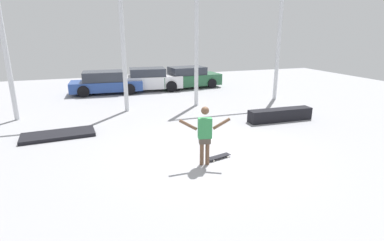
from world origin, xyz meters
TOP-DOWN VIEW (x-y plane):
  - ground_plane at (0.00, 0.00)m, footprint 36.00×36.00m
  - skateboarder at (-0.42, -0.74)m, footprint 1.42×0.38m
  - skateboard at (0.13, -0.49)m, footprint 0.81×0.41m
  - grind_box at (4.19, 2.32)m, footprint 2.83×0.61m
  - manual_pad at (-4.56, 3.19)m, footprint 2.57×1.28m
  - canopy_support_left at (-4.09, 6.08)m, footprint 4.87×0.20m
  - canopy_support_right at (4.09, 6.08)m, footprint 4.87×0.20m
  - parked_car_blue at (-2.44, 10.80)m, footprint 4.30×2.09m
  - parked_car_white at (0.30, 10.92)m, footprint 4.11×2.18m
  - parked_car_green at (2.98, 11.01)m, footprint 4.28×2.15m

SIDE VIEW (x-z plane):
  - ground_plane at x=0.00m, z-range 0.00..0.00m
  - skateboard at x=0.13m, z-range 0.03..0.10m
  - manual_pad at x=-4.56m, z-range 0.00..0.13m
  - grind_box at x=4.19m, z-range 0.00..0.51m
  - parked_car_blue at x=-2.44m, z-range -0.02..1.32m
  - parked_car_green at x=2.98m, z-range -0.02..1.37m
  - parked_car_white at x=0.30m, z-range -0.02..1.41m
  - skateboarder at x=-0.42m, z-range 0.11..1.81m
  - canopy_support_left at x=-4.09m, z-range 0.58..6.29m
  - canopy_support_right at x=4.09m, z-range 0.58..6.29m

